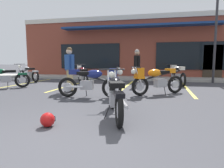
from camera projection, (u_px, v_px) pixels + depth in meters
ground_plane at (106, 102)px, 5.88m from camera, size 80.00×80.00×0.00m
sidewalk_kerb at (136, 78)px, 12.62m from camera, size 22.00×1.80×0.14m
brick_storefront_building at (142, 49)px, 16.03m from camera, size 16.56×6.80×4.10m
painted_stall_lines at (126, 87)px, 9.15m from camera, size 10.56×4.80×0.01m
motorcycle_foreground_classic at (115, 95)px, 4.29m from camera, size 0.99×2.04×0.98m
motorcycle_red_sportbike at (83, 75)px, 9.90m from camera, size 1.39×1.84×0.98m
motorcycle_black_cruiser at (177, 74)px, 9.88m from camera, size 0.87×2.08×0.98m
motorcycle_silver_naked at (93, 81)px, 6.44m from camera, size 2.11×0.70×0.98m
motorcycle_blue_standard at (156, 80)px, 6.99m from camera, size 1.82×1.43×0.98m
motorcycle_orange_scrambler at (3, 78)px, 8.55m from camera, size 1.79×1.48×0.98m
motorcycle_cream_vintage at (28, 73)px, 11.28m from camera, size 1.97×1.16×0.98m
person_in_black_shirt at (69, 67)px, 7.62m from camera, size 0.53×0.45×1.68m
person_by_back_row at (137, 65)px, 9.23m from camera, size 0.29×0.61×1.68m
helmet_on_pavement at (48, 120)px, 3.65m from camera, size 0.26×0.26×0.26m
parking_lot_lamp_post at (217, 18)px, 10.10m from camera, size 0.24×0.76×5.05m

